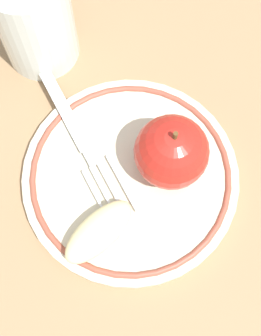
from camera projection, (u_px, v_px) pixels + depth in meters
name	position (u px, v px, depth m)	size (l,w,h in m)	color
ground_plane	(146.00, 197.00, 0.45)	(2.00, 2.00, 0.00)	#95734F
plate	(130.00, 177.00, 0.45)	(0.21, 0.21, 0.02)	beige
apple_red_whole	(171.00, 152.00, 0.41)	(0.07, 0.07, 0.08)	red
apple_slice_front	(99.00, 232.00, 0.41)	(0.07, 0.03, 0.02)	beige
fork	(80.00, 139.00, 0.45)	(0.13, 0.14, 0.00)	silver
drinking_glass	(34.00, 18.00, 0.45)	(0.08, 0.08, 0.11)	silver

